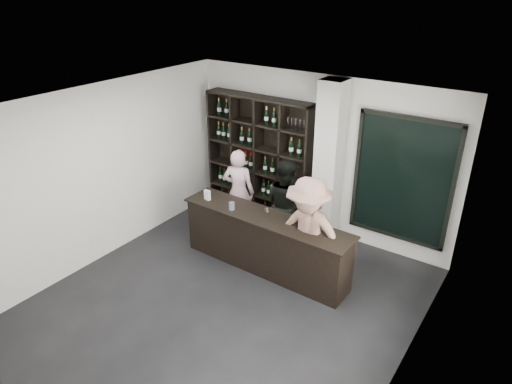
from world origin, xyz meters
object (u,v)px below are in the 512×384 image
Objects in this scene: taster_black at (286,205)px; tasting_counter at (265,243)px; customer at (307,235)px; wine_shelf at (259,159)px; taster_pink at (239,192)px.

tasting_counter is at bearing 117.77° from taster_black.
customer is at bearing -2.63° from tasting_counter.
taster_black is at bearing 97.14° from tasting_counter.
wine_shelf reaches higher than tasting_counter.
taster_pink is (0.05, -0.72, -0.39)m from wine_shelf.
tasting_counter is (1.13, -1.47, -0.72)m from wine_shelf.
taster_black is 1.17m from customer.
taster_black is (-0.08, 0.75, 0.35)m from tasting_counter.
taster_pink is at bearing 146.30° from tasting_counter.
customer is at bearing -38.57° from wine_shelf.
taster_pink is 2.02m from customer.
tasting_counter is 1.61× the size of customer.
wine_shelf is 0.82× the size of tasting_counter.
wine_shelf reaches higher than taster_black.
taster_pink is at bearing 156.38° from customer.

